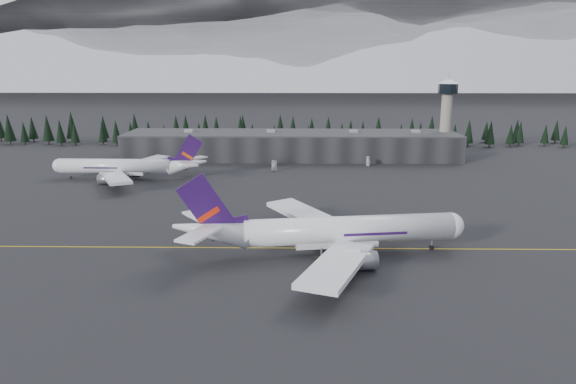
{
  "coord_description": "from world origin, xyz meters",
  "views": [
    {
      "loc": [
        2.31,
        -123.37,
        44.98
      ],
      "look_at": [
        0.0,
        20.0,
        9.0
      ],
      "focal_mm": 32.0,
      "sensor_mm": 36.0,
      "label": 1
    }
  ],
  "objects_px": {
    "control_tower": "(446,109)",
    "jet_main": "(324,231)",
    "gse_vehicle_a": "(274,169)",
    "jet_parked": "(129,167)",
    "gse_vehicle_b": "(368,164)",
    "terminal": "(291,145)"
  },
  "relations": [
    {
      "from": "control_tower",
      "to": "jet_main",
      "type": "relative_size",
      "value": 0.53
    },
    {
      "from": "jet_main",
      "to": "gse_vehicle_a",
      "type": "distance_m",
      "value": 100.62
    },
    {
      "from": "control_tower",
      "to": "jet_main",
      "type": "distance_m",
      "value": 150.57
    },
    {
      "from": "jet_parked",
      "to": "gse_vehicle_a",
      "type": "bearing_deg",
      "value": -162.3
    },
    {
      "from": "gse_vehicle_a",
      "to": "gse_vehicle_b",
      "type": "xyz_separation_m",
      "value": [
        42.07,
        11.56,
        0.1
      ]
    },
    {
      "from": "gse_vehicle_a",
      "to": "gse_vehicle_b",
      "type": "distance_m",
      "value": 43.63
    },
    {
      "from": "jet_parked",
      "to": "control_tower",
      "type": "bearing_deg",
      "value": -158.36
    },
    {
      "from": "gse_vehicle_a",
      "to": "gse_vehicle_b",
      "type": "height_order",
      "value": "gse_vehicle_b"
    },
    {
      "from": "jet_parked",
      "to": "jet_main",
      "type": "bearing_deg",
      "value": 132.95
    },
    {
      "from": "jet_parked",
      "to": "gse_vehicle_b",
      "type": "distance_m",
      "value": 103.45
    },
    {
      "from": "gse_vehicle_a",
      "to": "gse_vehicle_b",
      "type": "bearing_deg",
      "value": 2.35
    },
    {
      "from": "terminal",
      "to": "gse_vehicle_b",
      "type": "distance_m",
      "value": 40.89
    },
    {
      "from": "control_tower",
      "to": "gse_vehicle_a",
      "type": "height_order",
      "value": "control_tower"
    },
    {
      "from": "gse_vehicle_b",
      "to": "jet_main",
      "type": "bearing_deg",
      "value": -48.98
    },
    {
      "from": "jet_main",
      "to": "gse_vehicle_a",
      "type": "bearing_deg",
      "value": 91.48
    },
    {
      "from": "jet_parked",
      "to": "gse_vehicle_b",
      "type": "xyz_separation_m",
      "value": [
        99.32,
        28.58,
        -4.39
      ]
    },
    {
      "from": "jet_main",
      "to": "gse_vehicle_b",
      "type": "height_order",
      "value": "jet_main"
    },
    {
      "from": "jet_main",
      "to": "jet_parked",
      "type": "xyz_separation_m",
      "value": [
        -73.47,
        82.14,
        -0.73
      ]
    },
    {
      "from": "jet_main",
      "to": "jet_parked",
      "type": "relative_size",
      "value": 1.14
    },
    {
      "from": "terminal",
      "to": "gse_vehicle_b",
      "type": "height_order",
      "value": "terminal"
    },
    {
      "from": "jet_parked",
      "to": "gse_vehicle_b",
      "type": "relative_size",
      "value": 13.64
    },
    {
      "from": "control_tower",
      "to": "gse_vehicle_b",
      "type": "distance_m",
      "value": 51.67
    }
  ]
}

